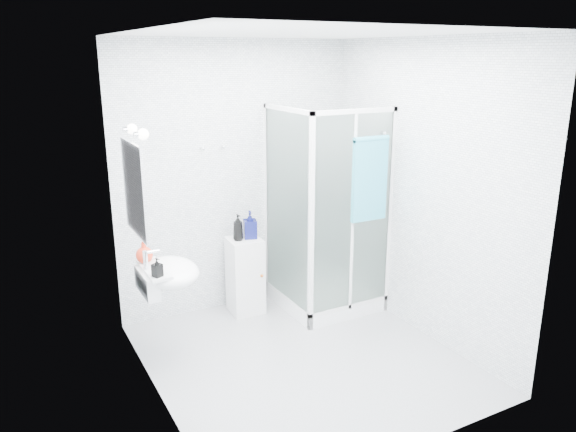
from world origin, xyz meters
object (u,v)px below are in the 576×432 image
hand_towel (370,177)px  storage_cabinet (245,276)px  shampoo_bottle_b (250,225)px  soap_dispenser_black (157,267)px  shampoo_bottle_a (238,227)px  shower_enclosure (323,266)px  soap_dispenser_orange (144,252)px  wall_basin (166,273)px

hand_towel → storage_cabinet: bearing=143.4°
shampoo_bottle_b → soap_dispenser_black: shampoo_bottle_b is taller
shampoo_bottle_b → shampoo_bottle_a: bearing=-176.3°
storage_cabinet → hand_towel: bearing=-33.2°
shower_enclosure → storage_cabinet: (-0.71, 0.29, -0.07)m
shower_enclosure → hand_towel: shower_enclosure is taller
shower_enclosure → soap_dispenser_orange: 1.85m
shower_enclosure → hand_towel: (0.22, -0.40, 0.95)m
shampoo_bottle_b → soap_dispenser_orange: size_ratio=1.54×
shower_enclosure → soap_dispenser_orange: shower_enclosure is taller
hand_towel → shampoo_bottle_b: hand_towel is taller
shampoo_bottle_a → shower_enclosure: bearing=-20.8°
wall_basin → soap_dispenser_black: wall_basin is taller
wall_basin → hand_towel: bearing=-2.6°
storage_cabinet → shampoo_bottle_b: bearing=11.5°
soap_dispenser_orange → storage_cabinet: bearing=22.8°
hand_towel → shampoo_bottle_a: hand_towel is taller
storage_cabinet → soap_dispenser_orange: soap_dispenser_orange is taller
storage_cabinet → soap_dispenser_black: bearing=-139.7°
soap_dispenser_orange → soap_dispenser_black: size_ratio=1.20×
wall_basin → hand_towel: size_ratio=0.73×
soap_dispenser_black → soap_dispenser_orange: bearing=90.7°
storage_cabinet → shampoo_bottle_a: shampoo_bottle_a is taller
shampoo_bottle_b → soap_dispenser_black: bearing=-144.4°
soap_dispenser_black → storage_cabinet: bearing=36.9°
hand_towel → shower_enclosure: bearing=119.2°
shampoo_bottle_a → shampoo_bottle_b: size_ratio=0.95×
hand_towel → shampoo_bottle_b: (-0.87, 0.70, -0.51)m
storage_cabinet → shampoo_bottle_a: (-0.06, 0.00, 0.50)m
shampoo_bottle_b → soap_dispenser_orange: soap_dispenser_orange is taller
wall_basin → shampoo_bottle_b: 1.19m
wall_basin → shampoo_bottle_a: (0.88, 0.61, 0.08)m
shampoo_bottle_a → shampoo_bottle_b: 0.13m
storage_cabinet → shampoo_bottle_b: shampoo_bottle_b is taller
soap_dispenser_orange → hand_towel: bearing=-7.0°
wall_basin → shampoo_bottle_b: bearing=31.4°
shower_enclosure → hand_towel: 1.05m
shampoo_bottle_b → hand_towel: bearing=-39.0°
shampoo_bottle_a → wall_basin: bearing=-145.4°
storage_cabinet → soap_dispenser_black: size_ratio=5.17×
wall_basin → soap_dispenser_orange: bearing=127.3°
hand_towel → wall_basin: bearing=177.4°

